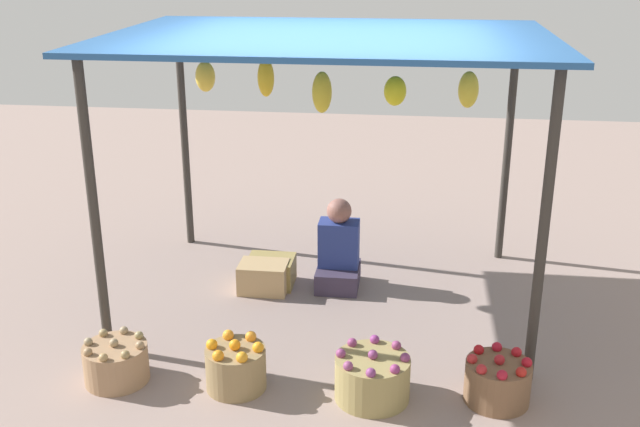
{
  "coord_description": "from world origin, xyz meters",
  "views": [
    {
      "loc": [
        0.64,
        -5.61,
        2.82
      ],
      "look_at": [
        0.0,
        -0.56,
        0.95
      ],
      "focal_mm": 42.08,
      "sensor_mm": 36.0,
      "label": 1
    }
  ],
  "objects_px": {
    "basket_oranges": "(236,367)",
    "wooden_crate_near_vendor": "(264,277)",
    "wooden_crate_stacked_rear": "(271,271)",
    "basket_potatoes": "(116,362)",
    "basket_purple_onions": "(372,377)",
    "vendor_person": "(339,253)",
    "basket_red_apples": "(497,381)"
  },
  "relations": [
    {
      "from": "basket_purple_onions",
      "to": "wooden_crate_stacked_rear",
      "type": "xyz_separation_m",
      "value": [
        -0.97,
        1.61,
        -0.03
      ]
    },
    {
      "from": "basket_potatoes",
      "to": "basket_purple_onions",
      "type": "bearing_deg",
      "value": 0.32
    },
    {
      "from": "vendor_person",
      "to": "basket_potatoes",
      "type": "height_order",
      "value": "vendor_person"
    },
    {
      "from": "basket_red_apples",
      "to": "wooden_crate_near_vendor",
      "type": "bearing_deg",
      "value": 142.24
    },
    {
      "from": "basket_oranges",
      "to": "wooden_crate_near_vendor",
      "type": "relative_size",
      "value": 0.99
    },
    {
      "from": "basket_purple_onions",
      "to": "wooden_crate_near_vendor",
      "type": "xyz_separation_m",
      "value": [
        -1.01,
        1.47,
        -0.03
      ]
    },
    {
      "from": "basket_red_apples",
      "to": "wooden_crate_near_vendor",
      "type": "relative_size",
      "value": 1.04
    },
    {
      "from": "basket_red_apples",
      "to": "wooden_crate_near_vendor",
      "type": "xyz_separation_m",
      "value": [
        -1.81,
        1.41,
        -0.02
      ]
    },
    {
      "from": "basket_oranges",
      "to": "wooden_crate_near_vendor",
      "type": "bearing_deg",
      "value": 94.1
    },
    {
      "from": "wooden_crate_stacked_rear",
      "to": "basket_red_apples",
      "type": "bearing_deg",
      "value": -40.89
    },
    {
      "from": "basket_potatoes",
      "to": "basket_purple_onions",
      "type": "distance_m",
      "value": 1.73
    },
    {
      "from": "basket_potatoes",
      "to": "wooden_crate_near_vendor",
      "type": "bearing_deg",
      "value": 64.15
    },
    {
      "from": "vendor_person",
      "to": "wooden_crate_near_vendor",
      "type": "height_order",
      "value": "vendor_person"
    },
    {
      "from": "basket_oranges",
      "to": "basket_purple_onions",
      "type": "bearing_deg",
      "value": -0.48
    },
    {
      "from": "basket_red_apples",
      "to": "wooden_crate_near_vendor",
      "type": "distance_m",
      "value": 2.3
    },
    {
      "from": "basket_potatoes",
      "to": "basket_oranges",
      "type": "bearing_deg",
      "value": 1.19
    },
    {
      "from": "basket_oranges",
      "to": "wooden_crate_near_vendor",
      "type": "distance_m",
      "value": 1.47
    },
    {
      "from": "wooden_crate_near_vendor",
      "to": "wooden_crate_stacked_rear",
      "type": "bearing_deg",
      "value": 74.0
    },
    {
      "from": "basket_purple_onions",
      "to": "wooden_crate_near_vendor",
      "type": "bearing_deg",
      "value": 124.46
    },
    {
      "from": "basket_oranges",
      "to": "wooden_crate_stacked_rear",
      "type": "distance_m",
      "value": 1.6
    },
    {
      "from": "vendor_person",
      "to": "basket_purple_onions",
      "type": "relative_size",
      "value": 1.59
    },
    {
      "from": "basket_purple_onions",
      "to": "basket_red_apples",
      "type": "bearing_deg",
      "value": 4.82
    },
    {
      "from": "basket_potatoes",
      "to": "basket_purple_onions",
      "type": "xyz_separation_m",
      "value": [
        1.73,
        0.01,
        0.02
      ]
    },
    {
      "from": "basket_oranges",
      "to": "wooden_crate_near_vendor",
      "type": "height_order",
      "value": "basket_oranges"
    },
    {
      "from": "basket_purple_onions",
      "to": "basket_red_apples",
      "type": "xyz_separation_m",
      "value": [
        0.8,
        0.07,
        -0.01
      ]
    },
    {
      "from": "basket_red_apples",
      "to": "basket_purple_onions",
      "type": "bearing_deg",
      "value": -175.18
    },
    {
      "from": "basket_purple_onions",
      "to": "basket_red_apples",
      "type": "height_order",
      "value": "basket_purple_onions"
    },
    {
      "from": "vendor_person",
      "to": "basket_purple_onions",
      "type": "xyz_separation_m",
      "value": [
        0.39,
        -1.66,
        -0.15
      ]
    },
    {
      "from": "wooden_crate_near_vendor",
      "to": "wooden_crate_stacked_rear",
      "type": "relative_size",
      "value": 1.03
    },
    {
      "from": "vendor_person",
      "to": "wooden_crate_stacked_rear",
      "type": "bearing_deg",
      "value": -174.24
    },
    {
      "from": "basket_potatoes",
      "to": "wooden_crate_stacked_rear",
      "type": "xyz_separation_m",
      "value": [
        0.76,
        1.62,
        -0.01
      ]
    },
    {
      "from": "basket_oranges",
      "to": "basket_red_apples",
      "type": "bearing_deg",
      "value": 2.02
    }
  ]
}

